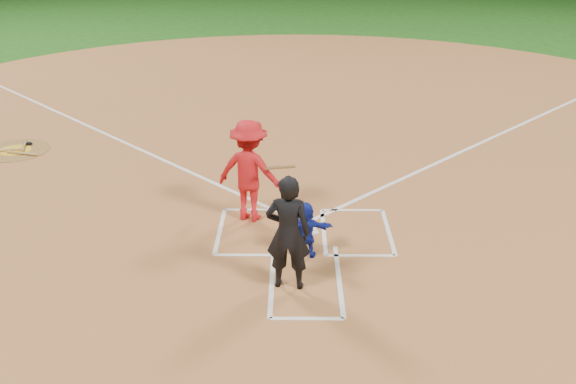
{
  "coord_description": "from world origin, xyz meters",
  "views": [
    {
      "loc": [
        -0.2,
        -10.72,
        5.64
      ],
      "look_at": [
        -0.3,
        -0.4,
        1.0
      ],
      "focal_mm": 40.0,
      "sensor_mm": 36.0,
      "label": 1
    }
  ],
  "objects_px": {
    "home_plate": "(304,231)",
    "on_deck_circle": "(15,150)",
    "umpire": "(288,233)",
    "catcher": "(305,230)",
    "batter_at_plate": "(250,171)"
  },
  "relations": [
    {
      "from": "on_deck_circle",
      "to": "catcher",
      "type": "bearing_deg",
      "value": -35.82
    },
    {
      "from": "home_plate",
      "to": "on_deck_circle",
      "type": "bearing_deg",
      "value": -30.7
    },
    {
      "from": "umpire",
      "to": "home_plate",
      "type": "bearing_deg",
      "value": -93.03
    },
    {
      "from": "catcher",
      "to": "umpire",
      "type": "distance_m",
      "value": 1.11
    },
    {
      "from": "catcher",
      "to": "batter_at_plate",
      "type": "xyz_separation_m",
      "value": [
        -1.04,
        1.47,
        0.49
      ]
    },
    {
      "from": "home_plate",
      "to": "catcher",
      "type": "relative_size",
      "value": 0.59
    },
    {
      "from": "on_deck_circle",
      "to": "batter_at_plate",
      "type": "xyz_separation_m",
      "value": [
        6.15,
        -3.72,
        0.99
      ]
    },
    {
      "from": "catcher",
      "to": "batter_at_plate",
      "type": "relative_size",
      "value": 0.51
    },
    {
      "from": "on_deck_circle",
      "to": "umpire",
      "type": "relative_size",
      "value": 0.88
    },
    {
      "from": "home_plate",
      "to": "umpire",
      "type": "height_order",
      "value": "umpire"
    },
    {
      "from": "catcher",
      "to": "umpire",
      "type": "xyz_separation_m",
      "value": [
        -0.29,
        -0.97,
        0.45
      ]
    },
    {
      "from": "home_plate",
      "to": "umpire",
      "type": "distance_m",
      "value": 2.14
    },
    {
      "from": "umpire",
      "to": "batter_at_plate",
      "type": "distance_m",
      "value": 2.55
    },
    {
      "from": "home_plate",
      "to": "batter_at_plate",
      "type": "bearing_deg",
      "value": -27.8
    },
    {
      "from": "on_deck_circle",
      "to": "catcher",
      "type": "xyz_separation_m",
      "value": [
        7.19,
        -5.19,
        0.5
      ]
    }
  ]
}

